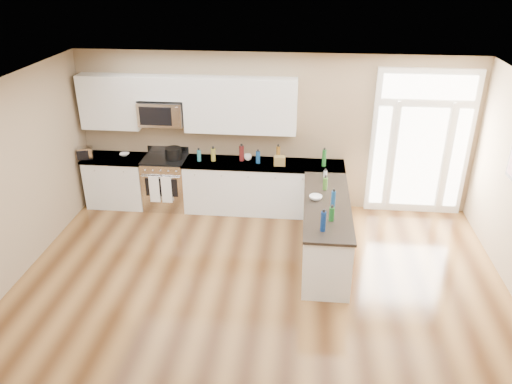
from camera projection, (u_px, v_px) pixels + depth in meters
ground at (248, 355)px, 5.88m from camera, size 8.00×8.00×0.00m
room_shell at (247, 230)px, 5.14m from camera, size 8.00×8.00×8.00m
back_cabinet_left at (118, 182)px, 9.26m from camera, size 1.10×0.66×0.94m
back_cabinet_right at (263, 189)px, 9.01m from camera, size 2.85×0.66×0.94m
peninsula_cabinet at (325, 232)px, 7.62m from camera, size 0.69×2.32×0.94m
upper_cabinet_left at (110, 102)px, 8.75m from camera, size 1.04×0.33×0.95m
upper_cabinet_right at (240, 105)px, 8.54m from camera, size 1.94×0.33×0.95m
upper_cabinet_short at (160, 88)px, 8.54m from camera, size 0.82×0.33×0.40m
microwave at (162, 113)px, 8.70m from camera, size 0.78×0.41×0.42m
entry_door at (420, 144)px, 8.63m from camera, size 1.70×0.10×2.60m
kitchen_range at (166, 182)px, 9.16m from camera, size 0.77×0.69×1.08m
stockpot at (173, 153)px, 8.89m from camera, size 0.29×0.29×0.22m
toaster_oven at (85, 153)px, 8.93m from camera, size 0.30×0.27×0.22m
cardboard_box at (280, 161)px, 8.67m from camera, size 0.20×0.15×0.16m
bowl_left at (124, 154)px, 9.10m from camera, size 0.18×0.18×0.04m
bowl_peninsula at (316, 198)px, 7.48m from camera, size 0.23×0.23×0.06m
cup_counter at (248, 157)px, 8.89m from camera, size 0.14×0.14×0.11m
counter_bottles at (279, 171)px, 8.14m from camera, size 2.36×2.44×0.30m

